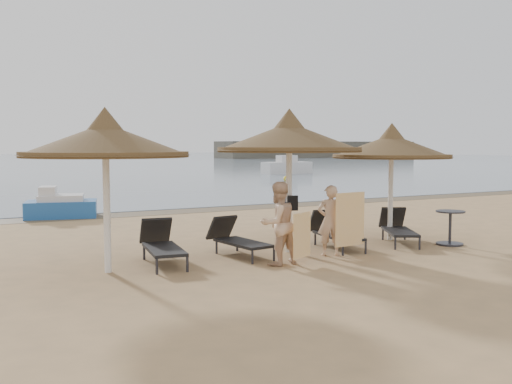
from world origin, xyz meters
TOP-DOWN VIEW (x-y plane):
  - ground at (0.00, 0.00)m, footprint 160.00×160.00m
  - sea at (0.00, 80.00)m, footprint 200.00×140.00m
  - wet_sand_strip at (0.00, 9.40)m, footprint 200.00×1.60m
  - palapa_left at (-3.48, 0.62)m, footprint 3.15×3.15m
  - palapa_center at (0.62, 0.78)m, footprint 3.25×3.25m
  - palapa_right at (3.77, 1.01)m, footprint 3.00×3.00m
  - lounger_far_left at (-2.29, 1.01)m, footprint 0.89×2.01m
  - lounger_near_left at (-0.58, 1.00)m, footprint 0.86×1.90m
  - lounger_near_right at (1.88, 0.82)m, footprint 0.90×1.96m
  - lounger_far_right at (3.67, 0.61)m, footprint 1.42×1.92m
  - side_table at (4.56, -0.25)m, footprint 0.69×0.69m
  - person_left at (-0.28, -0.31)m, footprint 0.97×0.70m
  - person_right at (1.21, 0.01)m, footprint 0.97×0.83m
  - towel_left at (0.07, -0.66)m, footprint 0.59×0.30m
  - towel_right at (1.56, -0.24)m, footprint 0.83×0.10m
  - bag_patterned at (0.62, 0.96)m, footprint 0.29×0.14m
  - bag_dark at (0.62, 0.62)m, footprint 0.25×0.15m
  - pedal_boat at (-2.95, 9.57)m, footprint 2.49×1.81m
  - buoy_mid at (3.13, 29.37)m, footprint 0.38×0.38m
  - buoy_right at (13.40, 22.37)m, footprint 0.34×0.34m

SIDE VIEW (x-z plane):
  - ground at x=0.00m, z-range 0.00..0.00m
  - wet_sand_strip at x=0.00m, z-range 0.00..0.01m
  - sea at x=0.00m, z-range 0.00..0.03m
  - buoy_right at x=13.40m, z-range 0.00..0.34m
  - buoy_mid at x=3.13m, z-range 0.00..0.38m
  - lounger_near_left at x=-0.58m, z-range -0.04..0.78m
  - lounger_far_right at x=3.67m, z-range -0.04..0.79m
  - lounger_near_right at x=1.88m, z-range -0.04..0.80m
  - pedal_boat at x=-2.95m, z-range -0.13..0.91m
  - lounger_far_left at x=-2.29m, z-range -0.04..0.82m
  - side_table at x=4.56m, z-range -0.02..0.81m
  - towel_left at x=0.07m, z-range 0.17..1.08m
  - towel_right at x=1.56m, z-range 0.22..1.39m
  - person_right at x=1.21m, z-range 0.00..1.79m
  - person_left at x=-0.28m, z-range 0.00..1.96m
  - bag_dark at x=0.62m, z-range 0.96..1.29m
  - bag_patterned at x=0.62m, z-range 0.98..1.33m
  - palapa_right at x=3.77m, z-range 0.88..3.85m
  - palapa_left at x=-3.48m, z-range 0.93..4.05m
  - palapa_center at x=0.62m, z-range 0.96..4.18m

